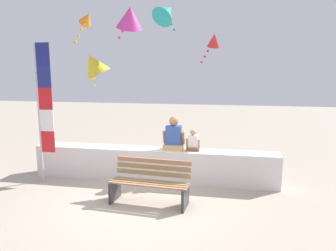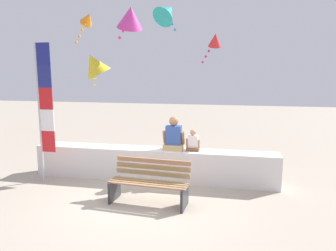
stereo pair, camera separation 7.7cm
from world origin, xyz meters
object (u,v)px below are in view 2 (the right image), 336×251
(kite_red, at_px, (215,40))
(kite_teal, at_px, (167,12))
(person_adult, at_px, (174,137))
(kite_yellow, at_px, (94,65))
(flag_banner, at_px, (44,104))
(kite_magenta, at_px, (130,18))
(person_child, at_px, (193,142))
(park_bench, at_px, (150,183))
(kite_orange, at_px, (88,19))

(kite_red, distance_m, kite_teal, 1.91)
(person_adult, xyz_separation_m, kite_yellow, (-2.30, 0.65, 1.76))
(flag_banner, bearing_deg, kite_magenta, 45.05)
(person_child, xyz_separation_m, kite_teal, (-1.13, 2.42, 3.48))
(person_adult, distance_m, kite_magenta, 3.46)
(park_bench, relative_size, person_child, 3.22)
(person_adult, distance_m, kite_yellow, 2.97)
(person_adult, height_order, kite_teal, kite_teal)
(kite_magenta, bearing_deg, kite_red, 49.09)
(kite_teal, bearing_deg, kite_red, 36.71)
(park_bench, xyz_separation_m, kite_orange, (-2.71, 3.18, 3.83))
(kite_orange, bearing_deg, kite_red, 24.86)
(person_child, bearing_deg, park_bench, -116.68)
(kite_orange, xyz_separation_m, kite_teal, (2.30, 0.67, 0.23))
(person_adult, bearing_deg, kite_orange, 149.46)
(kite_orange, xyz_separation_m, kite_yellow, (0.66, -1.10, -1.37))
(kite_orange, bearing_deg, person_child, -26.94)
(person_adult, xyz_separation_m, person_child, (0.47, 0.00, -0.12))
(person_adult, height_order, kite_red, kite_red)
(park_bench, bearing_deg, kite_red, 78.58)
(person_child, bearing_deg, kite_yellow, 166.90)
(kite_red, relative_size, kite_teal, 0.95)
(flag_banner, bearing_deg, person_child, 10.73)
(park_bench, distance_m, kite_orange, 5.67)
(person_child, height_order, kite_magenta, kite_magenta)
(kite_orange, bearing_deg, kite_teal, 16.27)
(flag_banner, distance_m, kite_red, 5.89)
(person_adult, bearing_deg, flag_banner, -167.66)
(flag_banner, height_order, kite_yellow, flag_banner)
(flag_banner, relative_size, kite_yellow, 3.11)
(kite_magenta, bearing_deg, kite_orange, 154.77)
(kite_magenta, height_order, kite_red, kite_magenta)
(person_adult, xyz_separation_m, kite_orange, (-2.96, 1.75, 3.13))
(person_adult, distance_m, person_child, 0.49)
(person_adult, xyz_separation_m, kite_red, (0.74, 3.46, 2.60))
(kite_red, xyz_separation_m, kite_teal, (-1.40, -1.04, 0.76))
(person_child, height_order, kite_red, kite_red)
(kite_magenta, bearing_deg, person_child, -28.35)
(kite_red, bearing_deg, kite_teal, -143.29)
(kite_teal, bearing_deg, person_child, -64.93)
(kite_red, bearing_deg, kite_yellow, -137.25)
(kite_magenta, xyz_separation_m, kite_red, (2.13, 2.46, -0.41))
(kite_teal, bearing_deg, flag_banner, -127.85)
(person_adult, height_order, kite_yellow, kite_yellow)
(flag_banner, height_order, kite_red, kite_red)
(park_bench, xyz_separation_m, person_adult, (0.24, 1.43, 0.70))
(kite_magenta, distance_m, kite_orange, 1.74)
(person_child, relative_size, flag_banner, 0.16)
(kite_orange, height_order, kite_yellow, kite_orange)
(park_bench, distance_m, person_child, 1.70)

